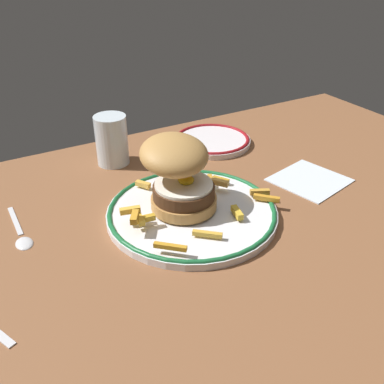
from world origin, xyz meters
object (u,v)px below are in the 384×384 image
object	(u,v)px
dinner_plate	(192,212)
napkin	(310,180)
side_plate	(212,140)
water_glass	(112,143)
spoon	(22,237)
burger	(179,173)

from	to	relation	value
dinner_plate	napkin	bearing A→B (deg)	-1.37
side_plate	water_glass	bearing A→B (deg)	174.85
side_plate	dinner_plate	bearing A→B (deg)	-128.60
side_plate	napkin	bearing A→B (deg)	-73.47
dinner_plate	napkin	xyz separation A→B (cm)	(25.37, -0.61, -0.64)
spoon	side_plate	bearing A→B (deg)	19.33
spoon	water_glass	bearing A→B (deg)	38.85
dinner_plate	napkin	world-z (taller)	dinner_plate
burger	water_glass	xyz separation A→B (cm)	(-2.80, 22.87, -3.13)
dinner_plate	water_glass	size ratio (longest dim) A/B	2.81
burger	side_plate	xyz separation A→B (cm)	(19.62, 20.85, -6.58)
water_glass	spoon	bearing A→B (deg)	-141.15
spoon	napkin	xyz separation A→B (cm)	(51.15, -8.13, -0.16)
burger	side_plate	world-z (taller)	burger
water_glass	dinner_plate	bearing A→B (deg)	-80.80
burger	spoon	world-z (taller)	burger
dinner_plate	side_plate	xyz separation A→B (cm)	(18.36, 23.01, -0.00)
water_glass	side_plate	xyz separation A→B (cm)	(22.42, -2.02, -3.45)
water_glass	spoon	size ratio (longest dim) A/B	0.75
dinner_plate	spoon	size ratio (longest dim) A/B	2.12
dinner_plate	spoon	xyz separation A→B (cm)	(-25.78, 7.53, -0.48)
water_glass	napkin	bearing A→B (deg)	-41.06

